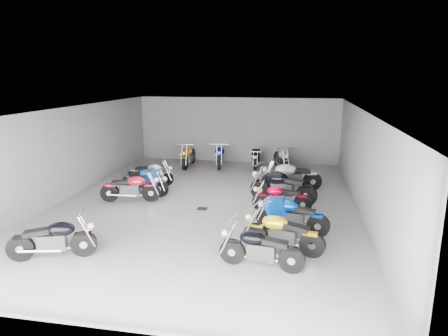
{
  "coord_description": "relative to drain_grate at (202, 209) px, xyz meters",
  "views": [
    {
      "loc": [
        2.99,
        -12.61,
        4.3
      ],
      "look_at": [
        0.4,
        1.22,
        1.0
      ],
      "focal_mm": 32.0,
      "sensor_mm": 36.0,
      "label": 1
    }
  ],
  "objects": [
    {
      "name": "wall_right",
      "position": [
        5.0,
        0.5,
        1.59
      ],
      "size": [
        0.1,
        14.0,
        3.2
      ],
      "primitive_type": "cube",
      "color": "slate",
      "rests_on": "ground"
    },
    {
      "name": "motorcycle_right_b",
      "position": [
        2.71,
        -2.8,
        0.49
      ],
      "size": [
        2.05,
        0.64,
        0.91
      ],
      "rotation": [
        0.0,
        0.0,
        1.33
      ],
      "color": "black",
      "rests_on": "ground"
    },
    {
      "name": "ceiling",
      "position": [
        0.0,
        0.5,
        3.21
      ],
      "size": [
        10.0,
        14.0,
        0.04
      ],
      "primitive_type": "cube",
      "color": "black",
      "rests_on": "wall_back"
    },
    {
      "name": "wall_left",
      "position": [
        -5.0,
        0.5,
        1.59
      ],
      "size": [
        0.1,
        14.0,
        3.2
      ],
      "primitive_type": "cube",
      "color": "slate",
      "rests_on": "ground"
    },
    {
      "name": "motorcycle_right_d",
      "position": [
        2.54,
        0.22,
        0.45
      ],
      "size": [
        1.91,
        0.38,
        0.84
      ],
      "rotation": [
        0.0,
        0.0,
        1.59
      ],
      "color": "black",
      "rests_on": "ground"
    },
    {
      "name": "drain_grate",
      "position": [
        0.0,
        0.0,
        0.0
      ],
      "size": [
        0.32,
        0.32,
        0.01
      ],
      "primitive_type": "cube",
      "color": "black",
      "rests_on": "ground"
    },
    {
      "name": "motorcycle_back_b",
      "position": [
        -2.1,
        5.86,
        0.53
      ],
      "size": [
        0.46,
        2.23,
        0.98
      ],
      "rotation": [
        0.0,
        0.0,
        3.18
      ],
      "color": "black",
      "rests_on": "ground"
    },
    {
      "name": "motorcycle_right_a",
      "position": [
        2.26,
        -3.75,
        0.47
      ],
      "size": [
        1.98,
        0.47,
        0.87
      ],
      "rotation": [
        0.0,
        0.0,
        1.43
      ],
      "color": "black",
      "rests_on": "ground"
    },
    {
      "name": "motorcycle_left_a",
      "position": [
        -2.63,
        -4.17,
        0.49
      ],
      "size": [
        1.98,
        0.85,
        0.91
      ],
      "rotation": [
        0.0,
        0.0,
        -1.21
      ],
      "color": "black",
      "rests_on": "ground"
    },
    {
      "name": "motorcycle_back_c",
      "position": [
        -0.64,
        6.21,
        0.53
      ],
      "size": [
        0.54,
        2.22,
        0.98
      ],
      "rotation": [
        0.0,
        0.0,
        3.29
      ],
      "color": "black",
      "rests_on": "ground"
    },
    {
      "name": "motorcycle_right_f",
      "position": [
        2.79,
        2.61,
        0.55
      ],
      "size": [
        2.28,
        0.82,
        1.03
      ],
      "rotation": [
        0.0,
        0.0,
        1.86
      ],
      "color": "black",
      "rests_on": "ground"
    },
    {
      "name": "motorcycle_right_e",
      "position": [
        2.52,
        1.18,
        0.56
      ],
      "size": [
        2.32,
        0.84,
        1.05
      ],
      "rotation": [
        0.0,
        0.0,
        1.28
      ],
      "color": "black",
      "rests_on": "ground"
    },
    {
      "name": "motorcycle_left_f",
      "position": [
        -2.72,
        2.49,
        0.46
      ],
      "size": [
        1.96,
        0.41,
        0.86
      ],
      "rotation": [
        0.0,
        0.0,
        -1.63
      ],
      "color": "black",
      "rests_on": "ground"
    },
    {
      "name": "ground",
      "position": [
        0.0,
        0.5,
        -0.01
      ],
      "size": [
        14.0,
        14.0,
        0.0
      ],
      "primitive_type": "plane",
      "color": "gray",
      "rests_on": "ground"
    },
    {
      "name": "motorcycle_left_d",
      "position": [
        -2.6,
        0.3,
        0.49
      ],
      "size": [
        2.06,
        0.57,
        0.91
      ],
      "rotation": [
        0.0,
        0.0,
        -1.38
      ],
      "color": "black",
      "rests_on": "ground"
    },
    {
      "name": "motorcycle_left_e",
      "position": [
        -2.45,
        1.24,
        0.49
      ],
      "size": [
        2.01,
        0.76,
        0.91
      ],
      "rotation": [
        0.0,
        0.0,
        -1.88
      ],
      "color": "black",
      "rests_on": "ground"
    },
    {
      "name": "motorcycle_back_d",
      "position": [
        1.09,
        6.37,
        0.46
      ],
      "size": [
        0.4,
        1.95,
        0.86
      ],
      "rotation": [
        0.0,
        0.0,
        3.18
      ],
      "color": "black",
      "rests_on": "ground"
    },
    {
      "name": "wall_back",
      "position": [
        0.0,
        7.5,
        1.59
      ],
      "size": [
        10.0,
        0.1,
        3.2
      ],
      "primitive_type": "cube",
      "color": "slate",
      "rests_on": "ground"
    },
    {
      "name": "motorcycle_back_e",
      "position": [
        2.26,
        6.2,
        0.48
      ],
      "size": [
        0.78,
        1.98,
        0.9
      ],
      "rotation": [
        0.0,
        0.0,
        3.46
      ],
      "color": "black",
      "rests_on": "ground"
    },
    {
      "name": "motorcycle_right_c",
      "position": [
        2.9,
        -1.5,
        0.49
      ],
      "size": [
        2.05,
        0.61,
        0.91
      ],
      "rotation": [
        0.0,
        0.0,
        1.35
      ],
      "color": "black",
      "rests_on": "ground"
    }
  ]
}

